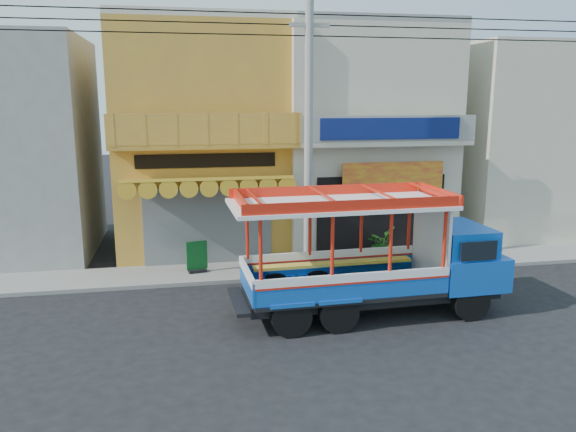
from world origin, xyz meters
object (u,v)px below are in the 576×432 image
(songthaew_truck, at_px, (389,255))
(potted_plant_c, at_px, (466,238))
(green_sign, at_px, (197,259))
(potted_plant_b, at_px, (437,251))
(potted_plant_a, at_px, (381,243))
(utility_pole, at_px, (313,115))

(songthaew_truck, distance_m, potted_plant_c, 6.50)
(songthaew_truck, bearing_deg, green_sign, 139.62)
(songthaew_truck, height_order, potted_plant_b, songthaew_truck)
(songthaew_truck, distance_m, potted_plant_a, 4.76)
(potted_plant_a, relative_size, potted_plant_b, 1.28)
(potted_plant_a, distance_m, potted_plant_c, 3.17)
(green_sign, distance_m, potted_plant_c, 9.41)
(utility_pole, relative_size, potted_plant_a, 25.49)
(utility_pole, xyz_separation_m, green_sign, (-3.58, 0.68, -4.49))
(songthaew_truck, relative_size, potted_plant_a, 6.43)
(songthaew_truck, height_order, potted_plant_a, songthaew_truck)
(songthaew_truck, xyz_separation_m, potted_plant_a, (1.43, 4.45, -0.90))
(potted_plant_a, bearing_deg, songthaew_truck, -164.36)
(potted_plant_a, bearing_deg, potted_plant_b, -85.35)
(utility_pole, height_order, songthaew_truck, utility_pole)
(utility_pole, height_order, potted_plant_c, utility_pole)
(songthaew_truck, distance_m, green_sign, 6.40)
(songthaew_truck, distance_m, potted_plant_b, 4.80)
(potted_plant_a, relative_size, potted_plant_c, 0.99)
(potted_plant_a, xyz_separation_m, potted_plant_c, (3.17, 0.06, 0.01))
(potted_plant_b, bearing_deg, songthaew_truck, 122.99)
(utility_pole, bearing_deg, green_sign, 169.19)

